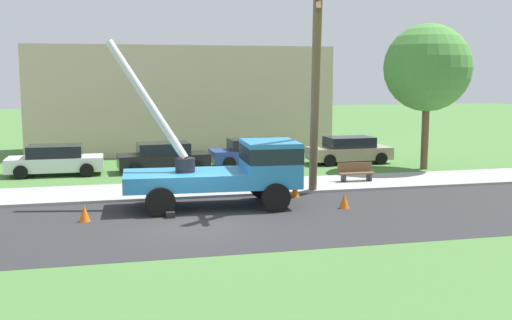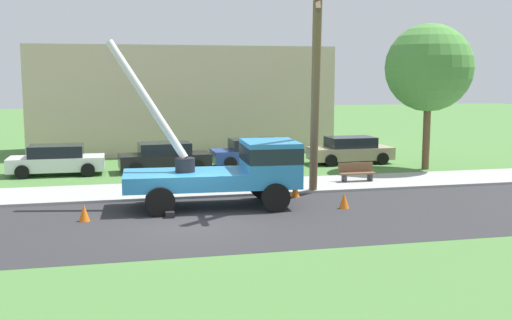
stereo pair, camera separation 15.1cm
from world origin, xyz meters
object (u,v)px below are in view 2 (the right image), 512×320
at_px(traffic_cone_curbside, 295,190).
at_px(parked_sedan_blue, 254,152).
at_px(parked_sedan_tan, 350,150).
at_px(park_bench, 357,173).
at_px(parked_sedan_white, 57,160).
at_px(traffic_cone_behind, 84,213).
at_px(utility_truck, 235,168).
at_px(leaning_utility_pole, 316,88).
at_px(traffic_cone_ahead, 344,201).
at_px(roadside_tree_near, 429,68).
at_px(parked_sedan_black, 165,157).

bearing_deg(traffic_cone_curbside, parked_sedan_blue, 87.82).
xyz_separation_m(traffic_cone_curbside, parked_sedan_tan, (5.57, 8.23, 0.43)).
relative_size(parked_sedan_blue, park_bench, 2.77).
xyz_separation_m(parked_sedan_white, park_bench, (12.98, -5.39, -0.25)).
bearing_deg(parked_sedan_tan, parked_sedan_white, -178.25).
distance_m(parked_sedan_tan, park_bench, 6.20).
xyz_separation_m(traffic_cone_behind, parked_sedan_blue, (8.16, 10.75, 0.43)).
xyz_separation_m(utility_truck, leaning_utility_pole, (3.05, 0.07, 2.83)).
bearing_deg(traffic_cone_ahead, roadside_tree_near, 46.52).
height_order(traffic_cone_curbside, parked_sedan_white, parked_sedan_white).
xyz_separation_m(parked_sedan_white, parked_sedan_blue, (9.78, 0.70, 0.00)).
bearing_deg(traffic_cone_curbside, traffic_cone_behind, -163.77).
height_order(leaning_utility_pole, parked_sedan_black, leaning_utility_pole).
height_order(leaning_utility_pole, traffic_cone_behind, leaning_utility_pole).
bearing_deg(parked_sedan_white, utility_truck, -52.16).
distance_m(traffic_cone_ahead, parked_sedan_black, 11.46).
xyz_separation_m(leaning_utility_pole, parked_sedan_blue, (-0.12, 9.45, -3.52)).
bearing_deg(utility_truck, traffic_cone_behind, -166.76).
bearing_deg(parked_sedan_white, parked_sedan_black, -0.81).
distance_m(utility_truck, traffic_cone_behind, 5.50).
relative_size(traffic_cone_behind, parked_sedan_blue, 0.13).
bearing_deg(leaning_utility_pole, roadside_tree_near, 38.55).
height_order(parked_sedan_white, roadside_tree_near, roadside_tree_near).
distance_m(parked_sedan_black, parked_sedan_blue, 4.76).
xyz_separation_m(traffic_cone_ahead, park_bench, (2.42, 4.73, 0.18)).
xyz_separation_m(traffic_cone_curbside, park_bench, (3.52, 2.38, 0.18)).
bearing_deg(traffic_cone_curbside, park_bench, 34.02).
xyz_separation_m(leaning_utility_pole, traffic_cone_curbside, (-0.44, 0.98, -3.95)).
height_order(parked_sedan_white, parked_sedan_blue, same).
xyz_separation_m(parked_sedan_white, parked_sedan_black, (5.08, -0.07, 0.00)).
height_order(parked_sedan_white, park_bench, parked_sedan_white).
distance_m(parked_sedan_blue, park_bench, 6.88).
height_order(traffic_cone_curbside, roadside_tree_near, roadside_tree_near).
height_order(leaning_utility_pole, traffic_cone_ahead, leaning_utility_pole).
bearing_deg(roadside_tree_near, parked_sedan_black, 169.93).
bearing_deg(parked_sedan_white, traffic_cone_behind, -80.87).
distance_m(utility_truck, parked_sedan_black, 8.96).
xyz_separation_m(utility_truck, traffic_cone_curbside, (2.60, 1.05, -1.13)).
height_order(traffic_cone_behind, parked_sedan_tan, parked_sedan_tan).
xyz_separation_m(leaning_utility_pole, traffic_cone_ahead, (0.66, -1.37, -3.95)).
bearing_deg(roadside_tree_near, traffic_cone_ahead, -133.48).
xyz_separation_m(traffic_cone_ahead, traffic_cone_curbside, (-1.11, 2.35, 0.00)).
xyz_separation_m(utility_truck, park_bench, (6.13, 3.43, -0.95)).
height_order(utility_truck, traffic_cone_behind, utility_truck).
distance_m(traffic_cone_ahead, park_bench, 5.31).
bearing_deg(traffic_cone_curbside, roadside_tree_near, 32.59).
bearing_deg(leaning_utility_pole, park_bench, 47.49).
distance_m(parked_sedan_black, park_bench, 9.53).
height_order(parked_sedan_white, parked_sedan_black, same).
distance_m(parked_sedan_white, parked_sedan_tan, 15.03).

